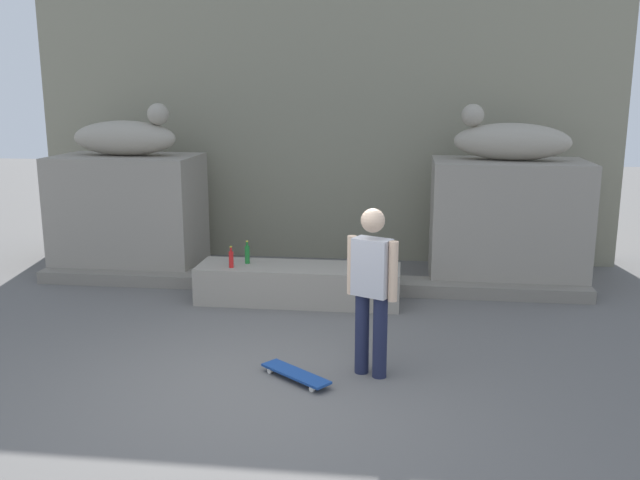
% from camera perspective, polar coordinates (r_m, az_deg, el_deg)
% --- Properties ---
extents(ground_plane, '(40.00, 40.00, 0.00)m').
position_cam_1_polar(ground_plane, '(6.64, -5.54, -12.19)').
color(ground_plane, '#605E5B').
extents(facade_wall, '(9.38, 0.60, 5.44)m').
position_cam_1_polar(facade_wall, '(11.38, 0.29, 12.26)').
color(facade_wall, gray).
rests_on(facade_wall, ground_plane).
extents(pedestal_left, '(2.14, 1.29, 1.79)m').
position_cam_1_polar(pedestal_left, '(10.87, -15.63, 2.11)').
color(pedestal_left, gray).
rests_on(pedestal_left, ground_plane).
extents(pedestal_right, '(2.14, 1.29, 1.79)m').
position_cam_1_polar(pedestal_right, '(10.13, 15.31, 1.39)').
color(pedestal_right, gray).
rests_on(pedestal_right, ground_plane).
extents(statue_reclining_left, '(1.62, 0.62, 0.78)m').
position_cam_1_polar(statue_reclining_left, '(10.71, -15.82, 8.30)').
color(statue_reclining_left, '#A39A89').
rests_on(statue_reclining_left, pedestal_left).
extents(statue_reclining_right, '(1.67, 0.83, 0.78)m').
position_cam_1_polar(statue_reclining_right, '(9.98, 15.49, 8.04)').
color(statue_reclining_right, '#A39A89').
rests_on(statue_reclining_right, pedestal_right).
extents(ledge_block, '(2.67, 0.75, 0.49)m').
position_cam_1_polar(ledge_block, '(9.06, -1.81, -3.68)').
color(ledge_block, gray).
rests_on(ledge_block, ground_plane).
extents(skater, '(0.50, 0.34, 1.67)m').
position_cam_1_polar(skater, '(6.61, 4.34, -3.77)').
color(skater, '#1E233F').
rests_on(skater, ground_plane).
extents(skateboard, '(0.75, 0.65, 0.08)m').
position_cam_1_polar(skateboard, '(6.76, -2.04, -11.10)').
color(skateboard, navy).
rests_on(skateboard, ground_plane).
extents(bottle_green, '(0.07, 0.07, 0.31)m').
position_cam_1_polar(bottle_green, '(9.15, -6.09, -1.17)').
color(bottle_green, '#1E722D').
rests_on(bottle_green, ledge_block).
extents(bottle_red, '(0.06, 0.06, 0.28)m').
position_cam_1_polar(bottle_red, '(8.96, -7.42, -1.57)').
color(bottle_red, red).
rests_on(bottle_red, ledge_block).
extents(bottle_clear, '(0.06, 0.06, 0.31)m').
position_cam_1_polar(bottle_clear, '(8.72, 5.77, -1.82)').
color(bottle_clear, silver).
rests_on(bottle_clear, ledge_block).
extents(stair_step, '(7.78, 0.50, 0.18)m').
position_cam_1_polar(stair_step, '(9.67, -1.25, -3.59)').
color(stair_step, gray).
rests_on(stair_step, ground_plane).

